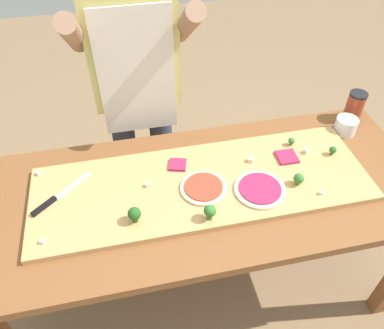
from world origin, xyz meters
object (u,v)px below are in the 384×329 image
(pizza_whole_beet_magenta, at_px, (260,189))
(cheese_crumble_b, at_px, (251,160))
(cheese_crumble_e, at_px, (38,173))
(broccoli_floret_front_left, at_px, (210,211))
(broccoli_floret_front_mid, at_px, (299,179))
(flour_cup, at_px, (346,126))
(cheese_crumble_f, at_px, (148,185))
(chefs_knife, at_px, (54,199))
(sauce_jar, at_px, (355,106))
(cook_center, at_px, (136,81))
(prep_table, at_px, (207,204))
(pizza_whole_tomato_red, at_px, (204,188))
(broccoli_floret_back_left, at_px, (292,141))
(broccoli_floret_front_right, at_px, (333,150))
(cheese_crumble_c, at_px, (306,151))
(cheese_crumble_d, at_px, (321,193))
(broccoli_floret_back_mid, at_px, (134,214))
(cheese_crumble_a, at_px, (42,242))
(pizza_slice_far_left, at_px, (287,157))
(pizza_slice_near_right, at_px, (178,165))

(pizza_whole_beet_magenta, relative_size, cheese_crumble_b, 10.00)
(cheese_crumble_e, bearing_deg, broccoli_floret_front_left, -30.19)
(broccoli_floret_front_mid, xyz_separation_m, flour_cup, (0.38, 0.30, -0.02))
(cheese_crumble_b, relative_size, cheese_crumble_f, 1.17)
(chefs_knife, distance_m, sauce_jar, 1.47)
(sauce_jar, height_order, cook_center, cook_center)
(pizza_whole_beet_magenta, xyz_separation_m, flour_cup, (0.54, 0.30, 0.00))
(prep_table, relative_size, cook_center, 1.12)
(pizza_whole_tomato_red, relative_size, broccoli_floret_front_left, 2.73)
(broccoli_floret_back_left, bearing_deg, cook_center, 148.07)
(pizza_whole_beet_magenta, height_order, cheese_crumble_b, cheese_crumble_b)
(broccoli_floret_front_right, bearing_deg, sauce_jar, 46.43)
(pizza_whole_tomato_red, distance_m, cheese_crumble_c, 0.51)
(broccoli_floret_front_mid, distance_m, cheese_crumble_d, 0.10)
(cheese_crumble_c, xyz_separation_m, flour_cup, (0.26, 0.13, -0.00))
(chefs_knife, bearing_deg, broccoli_floret_back_mid, -29.02)
(cheese_crumble_a, bearing_deg, cheese_crumble_c, 12.33)
(broccoli_floret_front_mid, xyz_separation_m, cook_center, (-0.58, 0.64, 0.14))
(cheese_crumble_d, bearing_deg, pizza_whole_tomato_red, 164.28)
(cheese_crumble_c, bearing_deg, pizza_slice_far_left, -172.11)
(prep_table, xyz_separation_m, cheese_crumble_d, (0.43, -0.15, 0.13))
(pizza_whole_beet_magenta, relative_size, sauce_jar, 1.41)
(flour_cup, bearing_deg, broccoli_floret_front_mid, -141.74)
(broccoli_floret_front_left, relative_size, broccoli_floret_front_right, 1.64)
(prep_table, xyz_separation_m, pizza_whole_beet_magenta, (0.20, -0.08, 0.13))
(broccoli_floret_front_right, xyz_separation_m, flour_cup, (0.15, 0.16, -0.02))
(cheese_crumble_f, bearing_deg, cook_center, 87.10)
(cook_center, bearing_deg, broccoli_floret_front_left, -76.22)
(broccoli_floret_front_left, xyz_separation_m, flour_cup, (0.77, 0.39, -0.03))
(pizza_slice_far_left, xyz_separation_m, cook_center, (-0.60, 0.48, 0.17))
(chefs_knife, bearing_deg, pizza_whole_tomato_red, -6.31)
(cheese_crumble_f, xyz_separation_m, cook_center, (0.03, 0.52, 0.17))
(pizza_whole_tomato_red, bearing_deg, cheese_crumble_c, 12.91)
(broccoli_floret_front_mid, bearing_deg, broccoli_floret_back_left, 73.42)
(pizza_whole_beet_magenta, xyz_separation_m, broccoli_floret_front_right, (0.39, 0.14, 0.02))
(pizza_slice_near_right, height_order, broccoli_floret_front_right, broccoli_floret_front_right)
(cheese_crumble_a, height_order, sauce_jar, sauce_jar)
(cheese_crumble_a, bearing_deg, flour_cup, 15.03)
(broccoli_floret_front_mid, xyz_separation_m, cheese_crumble_a, (-1.01, -0.08, -0.02))
(broccoli_floret_front_right, bearing_deg, broccoli_floret_back_mid, -168.39)
(cheese_crumble_e, bearing_deg, cook_center, 37.15)
(cheese_crumble_e, bearing_deg, prep_table, -16.61)
(pizza_slice_near_right, height_order, cheese_crumble_c, cheese_crumble_c)
(chefs_knife, xyz_separation_m, cheese_crumble_e, (-0.07, 0.16, 0.00))
(broccoli_floret_front_right, bearing_deg, cheese_crumble_e, 173.45)
(pizza_whole_beet_magenta, relative_size, cheese_crumble_d, 14.34)
(broccoli_floret_back_mid, xyz_separation_m, broccoli_floret_back_left, (0.74, 0.28, -0.02))
(chefs_knife, bearing_deg, cook_center, 52.32)
(pizza_slice_near_right, xyz_separation_m, cheese_crumble_e, (-0.59, 0.07, 0.00))
(broccoli_floret_front_mid, distance_m, sauce_jar, 0.61)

